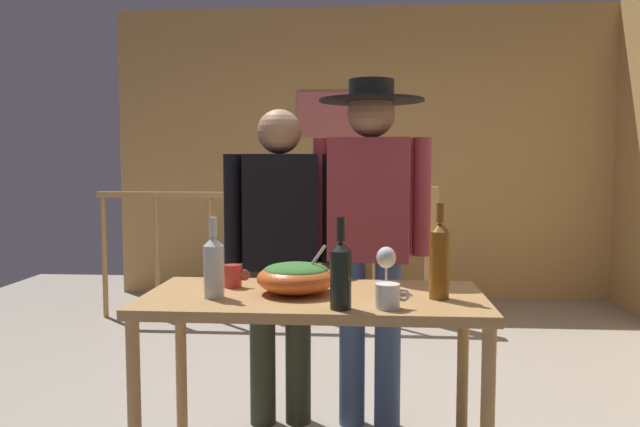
# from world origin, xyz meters

# --- Properties ---
(ground_plane) EXTENTS (7.68, 7.68, 0.00)m
(ground_plane) POSITION_xyz_m (0.00, 0.00, 0.00)
(ground_plane) COLOR #9E9384
(back_wall) EXTENTS (4.88, 0.10, 2.83)m
(back_wall) POSITION_xyz_m (0.00, 2.95, 1.42)
(back_wall) COLOR tan
(back_wall) RESTS_ON ground_plane
(framed_picture) EXTENTS (0.59, 0.03, 0.44)m
(framed_picture) POSITION_xyz_m (-0.34, 2.89, 1.80)
(framed_picture) COLOR #CB6261
(stair_railing) EXTENTS (2.86, 0.10, 1.13)m
(stair_railing) POSITION_xyz_m (-0.36, 1.88, 0.69)
(stair_railing) COLOR #B2844C
(stair_railing) RESTS_ON ground_plane
(tv_console) EXTENTS (0.90, 0.40, 0.44)m
(tv_console) POSITION_xyz_m (-0.44, 2.60, 0.22)
(tv_console) COLOR #38281E
(tv_console) RESTS_ON ground_plane
(flat_screen_tv) EXTENTS (0.56, 0.12, 0.42)m
(flat_screen_tv) POSITION_xyz_m (-0.44, 2.57, 0.69)
(flat_screen_tv) COLOR black
(flat_screen_tv) RESTS_ON tv_console
(serving_table) EXTENTS (1.35, 0.66, 0.81)m
(serving_table) POSITION_xyz_m (-0.16, -0.81, 0.71)
(serving_table) COLOR #B2844C
(serving_table) RESTS_ON ground_plane
(salad_bowl) EXTENTS (0.31, 0.31, 0.20)m
(salad_bowl) POSITION_xyz_m (-0.23, -0.80, 0.88)
(salad_bowl) COLOR #DB5B23
(salad_bowl) RESTS_ON serving_table
(wine_glass) EXTENTS (0.08, 0.08, 0.18)m
(wine_glass) POSITION_xyz_m (0.13, -0.74, 0.94)
(wine_glass) COLOR silver
(wine_glass) RESTS_ON serving_table
(wine_bottle_dark) EXTENTS (0.08, 0.08, 0.33)m
(wine_bottle_dark) POSITION_xyz_m (-0.04, -1.06, 0.94)
(wine_bottle_dark) COLOR black
(wine_bottle_dark) RESTS_ON serving_table
(wine_bottle_clear) EXTENTS (0.08, 0.08, 0.31)m
(wine_bottle_clear) POSITION_xyz_m (-0.54, -0.90, 0.93)
(wine_bottle_clear) COLOR silver
(wine_bottle_clear) RESTS_ON serving_table
(wine_bottle_amber) EXTENTS (0.08, 0.08, 0.37)m
(wine_bottle_amber) POSITION_xyz_m (0.33, -0.86, 0.96)
(wine_bottle_amber) COLOR brown
(wine_bottle_amber) RESTS_ON serving_table
(mug_red) EXTENTS (0.11, 0.07, 0.10)m
(mug_red) POSITION_xyz_m (-0.51, -0.70, 0.85)
(mug_red) COLOR #B7332D
(mug_red) RESTS_ON serving_table
(mug_white) EXTENTS (0.13, 0.09, 0.09)m
(mug_white) POSITION_xyz_m (0.13, -1.03, 0.85)
(mug_white) COLOR white
(mug_white) RESTS_ON serving_table
(person_standing_left) EXTENTS (0.55, 0.27, 1.59)m
(person_standing_left) POSITION_xyz_m (-0.38, -0.18, 0.93)
(person_standing_left) COLOR #2D3323
(person_standing_left) RESTS_ON ground_plane
(person_standing_right) EXTENTS (0.58, 0.51, 1.73)m
(person_standing_right) POSITION_xyz_m (0.07, -0.18, 1.05)
(person_standing_right) COLOR #3D5684
(person_standing_right) RESTS_ON ground_plane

